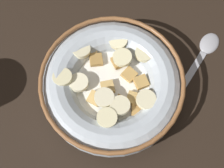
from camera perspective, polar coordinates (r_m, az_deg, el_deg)
name	(u,v)px	position (r cm, az deg, el deg)	size (l,w,h in cm)	color
ground_plane	(112,93)	(44.18, 0.00, -1.74)	(98.12, 98.12, 2.00)	black
cereal_bowl	(112,85)	(40.80, -0.01, -0.18)	(19.41, 19.41, 4.91)	#B2BCC6
spoon	(201,57)	(46.83, 16.69, 5.01)	(16.61, 5.67, 0.80)	#A5A5AD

